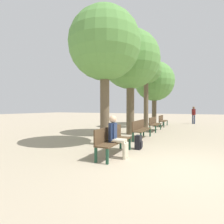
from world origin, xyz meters
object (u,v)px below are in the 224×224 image
at_px(bench_row_1, 141,128).
at_px(person_seated, 116,135).
at_px(bench_row_0, 112,138).
at_px(backpack, 138,142).
at_px(tree_row_0, 105,45).
at_px(tree_row_2, 146,70).
at_px(bench_row_3, 162,120).
at_px(tree_row_3, 154,81).
at_px(pedestrian_near, 194,114).
at_px(bench_row_2, 154,123).
at_px(tree_row_1, 130,60).

distance_m(bench_row_1, person_seated, 3.28).
bearing_deg(person_seated, bench_row_0, 137.84).
bearing_deg(person_seated, backpack, 77.35).
distance_m(tree_row_0, tree_row_2, 6.43).
bearing_deg(tree_row_2, person_seated, -81.91).
bearing_deg(bench_row_1, bench_row_3, 90.00).
distance_m(bench_row_3, tree_row_3, 3.57).
distance_m(tree_row_2, tree_row_3, 2.89).
bearing_deg(person_seated, pedestrian_near, 81.03).
relative_size(tree_row_2, pedestrian_near, 3.43).
relative_size(bench_row_2, bench_row_3, 1.00).
relative_size(tree_row_1, person_seated, 4.64).
relative_size(tree_row_1, tree_row_3, 1.03).
bearing_deg(tree_row_3, person_seated, -84.05).
height_order(bench_row_2, tree_row_2, tree_row_2).
relative_size(bench_row_3, tree_row_2, 0.33).
distance_m(bench_row_1, tree_row_3, 8.13).
distance_m(bench_row_1, tree_row_2, 5.92).
xyz_separation_m(tree_row_1, backpack, (1.40, -3.15, -3.76)).
distance_m(tree_row_0, tree_row_3, 9.27).
relative_size(backpack, pedestrian_near, 0.31).
distance_m(person_seated, pedestrian_near, 12.77).
distance_m(bench_row_2, tree_row_1, 4.09).
xyz_separation_m(tree_row_1, person_seated, (1.11, -4.41, -3.34)).
bearing_deg(bench_row_0, person_seated, -42.16).
bearing_deg(tree_row_3, pedestrian_near, 31.84).
height_order(bench_row_0, tree_row_0, tree_row_0).
height_order(bench_row_0, bench_row_1, same).
bearing_deg(bench_row_2, tree_row_3, 101.66).
distance_m(tree_row_0, person_seated, 3.65).
distance_m(tree_row_3, person_seated, 11.17).
distance_m(bench_row_2, backpack, 5.11).
height_order(bench_row_1, tree_row_1, tree_row_1).
relative_size(bench_row_2, person_seated, 1.48).
distance_m(bench_row_0, bench_row_3, 9.22).
xyz_separation_m(tree_row_3, person_seated, (1.11, -10.69, -3.07)).
height_order(bench_row_1, pedestrian_near, pedestrian_near).
bearing_deg(bench_row_0, pedestrian_near, 79.92).
xyz_separation_m(tree_row_3, pedestrian_near, (3.10, 1.93, -2.82)).
xyz_separation_m(bench_row_0, tree_row_3, (-0.90, 10.49, 3.21)).
xyz_separation_m(bench_row_0, tree_row_1, (-0.90, 4.21, 3.49)).
bearing_deg(bench_row_1, person_seated, -86.21).
distance_m(bench_row_2, tree_row_2, 4.05).
relative_size(bench_row_0, tree_row_1, 0.32).
xyz_separation_m(tree_row_2, person_seated, (1.11, -7.83, -3.52)).
bearing_deg(tree_row_2, tree_row_0, -90.00).
height_order(bench_row_2, bench_row_3, same).
bearing_deg(bench_row_2, person_seated, -88.04).
height_order(bench_row_1, tree_row_2, tree_row_2).
height_order(bench_row_1, person_seated, person_seated).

